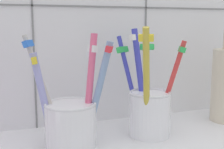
% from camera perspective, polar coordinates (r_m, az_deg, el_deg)
% --- Properties ---
extents(counter_slab, '(0.64, 0.22, 0.02)m').
position_cam_1_polar(counter_slab, '(0.50, 0.30, -13.43)').
color(counter_slab, silver).
rests_on(counter_slab, ground).
extents(tile_wall_back, '(0.64, 0.02, 0.45)m').
position_cam_1_polar(tile_wall_back, '(0.58, -3.92, 11.39)').
color(tile_wall_back, white).
rests_on(tile_wall_back, ground).
extents(toothbrush_cup_left, '(0.13, 0.08, 0.17)m').
position_cam_1_polar(toothbrush_cup_left, '(0.47, -7.65, -8.18)').
color(toothbrush_cup_left, white).
rests_on(toothbrush_cup_left, counter_slab).
extents(toothbrush_cup_right, '(0.10, 0.12, 0.18)m').
position_cam_1_polar(toothbrush_cup_right, '(0.52, 6.89, -6.02)').
color(toothbrush_cup_right, white).
rests_on(toothbrush_cup_right, counter_slab).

